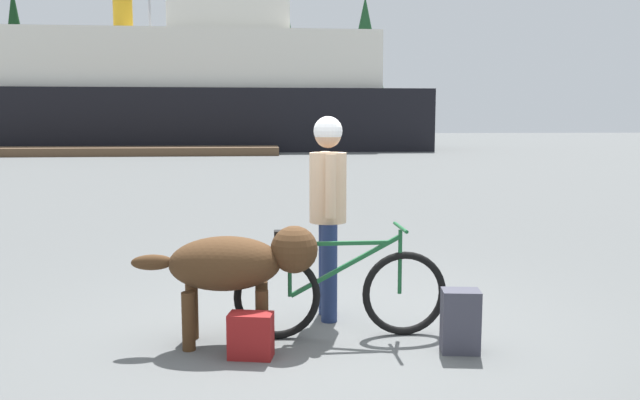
% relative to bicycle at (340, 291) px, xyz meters
% --- Properties ---
extents(ground_plane, '(160.00, 160.00, 0.00)m').
position_rel_bicycle_xyz_m(ground_plane, '(-0.09, 0.18, -0.38)').
color(ground_plane, '#595B5B').
extents(bicycle, '(1.71, 0.44, 0.90)m').
position_rel_bicycle_xyz_m(bicycle, '(0.00, 0.00, 0.00)').
color(bicycle, black).
rests_on(bicycle, ground_plane).
extents(person_cyclist, '(0.32, 0.53, 1.77)m').
position_rel_bicycle_xyz_m(person_cyclist, '(-0.04, 0.52, 0.70)').
color(person_cyclist, navy).
rests_on(person_cyclist, ground_plane).
extents(dog, '(1.43, 0.49, 0.92)m').
position_rel_bicycle_xyz_m(dog, '(-0.80, -0.06, 0.25)').
color(dog, '#472D19').
rests_on(dog, ground_plane).
extents(backpack, '(0.31, 0.24, 0.48)m').
position_rel_bicycle_xyz_m(backpack, '(0.86, -0.43, -0.14)').
color(backpack, '#3F3F4C').
rests_on(backpack, ground_plane).
extents(handbag_pannier, '(0.35, 0.24, 0.33)m').
position_rel_bicycle_xyz_m(handbag_pannier, '(-0.70, -0.40, -0.21)').
color(handbag_pannier, maroon).
rests_on(handbag_pannier, ground_plane).
extents(dock_pier, '(15.07, 2.84, 0.40)m').
position_rel_bicycle_xyz_m(dock_pier, '(-7.12, 27.95, -0.18)').
color(dock_pier, brown).
rests_on(dock_pier, ground_plane).
extents(ferry_boat, '(28.00, 8.94, 9.04)m').
position_rel_bicycle_xyz_m(ferry_boat, '(-4.80, 34.42, 2.83)').
color(ferry_boat, black).
rests_on(ferry_boat, ground_plane).
extents(sailboat_moored, '(8.99, 2.52, 8.35)m').
position_rel_bicycle_xyz_m(sailboat_moored, '(-6.30, 31.48, 0.11)').
color(sailboat_moored, silver).
rests_on(sailboat_moored, ground_plane).
extents(pine_tree_far_left, '(2.92, 2.92, 12.87)m').
position_rel_bicycle_xyz_m(pine_tree_far_left, '(-20.82, 53.03, 7.53)').
color(pine_tree_far_left, '#4C331E').
rests_on(pine_tree_far_left, ground_plane).
extents(pine_tree_center, '(3.09, 3.09, 11.88)m').
position_rel_bicycle_xyz_m(pine_tree_center, '(2.23, 55.28, 7.01)').
color(pine_tree_center, '#4C331E').
rests_on(pine_tree_center, ground_plane).
extents(pine_tree_far_right, '(3.98, 3.98, 12.91)m').
position_rel_bicycle_xyz_m(pine_tree_far_right, '(9.30, 54.94, 7.78)').
color(pine_tree_far_right, '#4C331E').
rests_on(pine_tree_far_right, ground_plane).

